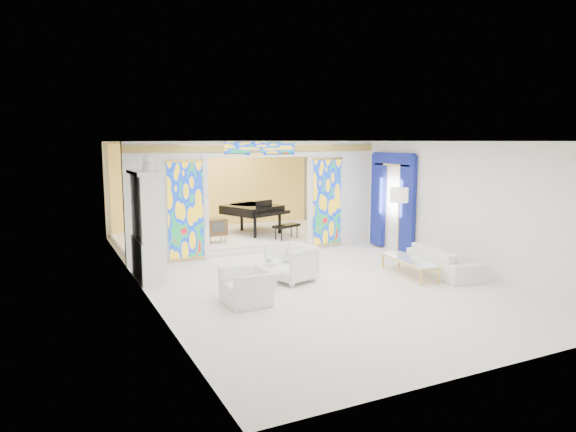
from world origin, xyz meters
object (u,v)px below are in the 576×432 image
armchair_left (248,286)px  tv_console (216,227)px  sofa (444,261)px  china_cabinet (147,227)px  grand_piano (253,209)px  armchair_right (292,264)px  coffee_table (410,260)px

armchair_left → tv_console: size_ratio=1.48×
sofa → china_cabinet: bearing=79.0°
china_cabinet → armchair_left: bearing=-62.0°
armchair_left → grand_piano: bearing=156.1°
armchair_left → sofa: size_ratio=0.47×
china_cabinet → tv_console: (2.34, 2.48, -0.56)m
china_cabinet → tv_console: china_cabinet is taller
armchair_left → tv_console: bearing=167.6°
china_cabinet → tv_console: bearing=46.7°
armchair_left → tv_console: tv_console is taller
china_cabinet → sofa: 6.70m
armchair_right → armchair_left: bearing=-73.2°
sofa → armchair_right: bearing=86.0°
sofa → coffee_table: (-0.83, 0.20, 0.05)m
sofa → grand_piano: grand_piano is taller
tv_console → china_cabinet: bearing=-139.2°
armchair_left → grand_piano: (2.55, 6.09, 0.58)m
sofa → coffee_table: 0.86m
grand_piano → tv_console: size_ratio=4.49×
china_cabinet → armchair_left: size_ratio=2.76×
coffee_table → armchair_right: bearing=164.6°
china_cabinet → armchair_right: bearing=-29.8°
armchair_right → coffee_table: bearing=56.2°
grand_piano → armchair_right: bearing=-124.9°
tv_console → sofa: bearing=-58.2°
sofa → coffee_table: sofa is taller
grand_piano → tv_console: 1.91m
armchair_right → grand_piano: bearing=148.7°
armchair_left → grand_piano: size_ratio=0.33×
china_cabinet → coffee_table: size_ratio=1.53×
tv_console → coffee_table: bearing=-63.7°
armchair_right → sofa: bearing=56.7°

